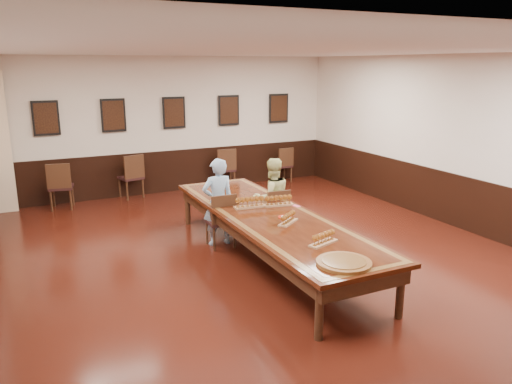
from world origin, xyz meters
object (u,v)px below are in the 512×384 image
conference_table (270,223)px  carved_platter (344,263)px  spare_chair_a (61,185)px  person_man (218,202)px  spare_chair_b (131,176)px  chair_man (220,220)px  spare_chair_d (282,164)px  chair_woman (274,214)px  person_woman (272,198)px  spare_chair_c (225,168)px

conference_table → carved_platter: 2.14m
spare_chair_a → person_man: 4.14m
spare_chair_b → person_man: person_man is taller
chair_man → spare_chair_d: bearing=-129.6°
chair_woman → carved_platter: size_ratio=1.40×
spare_chair_a → conference_table: size_ratio=0.20×
spare_chair_a → spare_chair_d: bearing=-166.5°
chair_man → person_woman: person_woman is taller
spare_chair_c → spare_chair_d: 1.60m
chair_woman → person_woman: 0.28m
spare_chair_b → person_man: size_ratio=0.68×
conference_table → spare_chair_b: bearing=103.3°
spare_chair_a → person_woman: size_ratio=0.71×
spare_chair_c → carved_platter: (-1.32, -6.87, 0.27)m
spare_chair_a → person_man: (2.21, -3.49, 0.24)m
spare_chair_d → conference_table: 5.48m
person_woman → chair_woman: bearing=90.0°
spare_chair_a → conference_table: bearing=132.1°
chair_woman → spare_chair_b: 4.26m
spare_chair_d → person_man: 4.91m
spare_chair_c → person_man: person_man is taller
spare_chair_a → spare_chair_c: spare_chair_a is taller
chair_man → person_man: bearing=-90.0°
chair_man → spare_chair_a: bearing=-57.2°
spare_chair_b → carved_platter: spare_chair_b is taller
person_man → conference_table: person_man is taller
chair_woman → person_woman: person_woman is taller
spare_chair_a → carved_platter: size_ratio=1.56×
spare_chair_b → chair_man: bearing=86.3°
chair_woman → person_man: person_man is taller
chair_woman → spare_chair_c: bearing=-96.4°
spare_chair_d → chair_woman: bearing=57.5°
person_man → carved_platter: bearing=97.1°
spare_chair_d → spare_chair_a: bearing=-0.1°
spare_chair_b → spare_chair_d: size_ratio=1.12×
spare_chair_a → person_woman: 4.79m
conference_table → person_woman: bearing=60.9°
chair_man → person_woman: 1.03m
chair_woman → spare_chair_c: (0.65, 3.87, 0.04)m
carved_platter → spare_chair_d: bearing=66.8°
spare_chair_a → spare_chair_b: spare_chair_b is taller
chair_man → spare_chair_b: 3.92m
spare_chair_a → chair_man: bearing=133.2°
chair_woman → person_man: size_ratio=0.61×
chair_woman → spare_chair_b: size_ratio=0.89×
conference_table → carved_platter: (-0.13, -2.13, 0.16)m
conference_table → person_man: bearing=113.8°
spare_chair_b → carved_platter: (1.00, -6.93, 0.26)m
spare_chair_a → conference_table: (2.66, -4.53, 0.10)m
person_woman → conference_table: (-0.54, -0.98, -0.10)m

